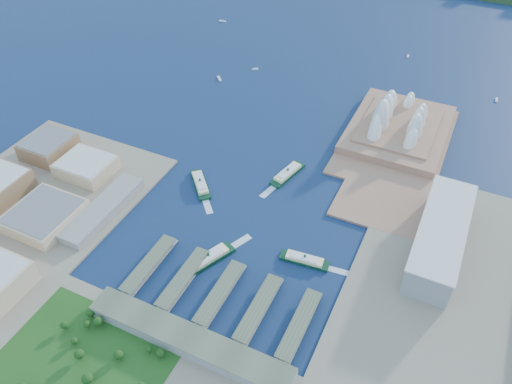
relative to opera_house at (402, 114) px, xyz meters
The scene contains 19 objects.
ground 300.75m from the opera_house, 110.56° to the right, with size 3000.00×3000.00×0.00m, color #0D2341.
west_land 524.58m from the opera_house, 132.68° to the right, with size 220.00×390.00×3.00m, color gray.
east_land 357.85m from the opera_house, 67.75° to the right, with size 240.00×500.00×3.00m, color gray.
peninsula 36.56m from the opera_house, 82.87° to the right, with size 135.00×220.00×3.00m, color #9D6F55.
opera_house is the anchor object (origin of this frame).
toaster_building 219.62m from the opera_house, 65.77° to the right, with size 45.00×155.00×35.00m, color gray.
west_buildings 498.76m from the opera_house, 135.41° to the right, with size 200.00×280.00×27.00m, color #8A6545, non-canonical shape.
ferry_wharves 367.50m from the opera_house, 104.38° to the right, with size 184.00×90.00×9.30m, color #505943, non-canonical shape.
terminal_building 425.27m from the opera_house, 102.24° to the right, with size 200.00×28.00×12.00m, color gray.
park 498.56m from the opera_house, 109.34° to the right, with size 150.00×110.00×16.00m, color #194714, non-canonical shape.
ferry_a 292.91m from the opera_house, 131.73° to the right, with size 14.46×56.80×10.74m, color #0D341D, non-canonical shape.
ferry_b 186.49m from the opera_house, 124.33° to the right, with size 14.70×57.74×10.92m, color #0D341D, non-canonical shape.
ferry_c 343.77m from the opera_house, 111.25° to the right, with size 15.53×61.00×11.54m, color #0D341D, non-canonical shape.
ferry_d 279.74m from the opera_house, 96.70° to the right, with size 13.41×52.67×9.96m, color #0D341D, non-canonical shape.
boat_a 304.69m from the opera_house, behind, with size 3.85×15.39×2.97m, color white, non-canonical shape.
boat_b 276.80m from the opera_house, 162.57° to the left, with size 3.47×9.91×2.68m, color white, non-canonical shape.
boat_c 195.53m from the opera_house, 52.86° to the left, with size 3.42×11.72×2.64m, color white, non-canonical shape.
boat_d 471.48m from the opera_house, 150.18° to the left, with size 3.21×14.66×2.47m, color white, non-canonical shape.
boat_e 246.68m from the opera_house, 99.41° to the left, with size 3.36×10.55×2.59m, color white, non-canonical shape.
Camera 1 is at (175.59, -330.14, 406.12)m, focal length 35.00 mm.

